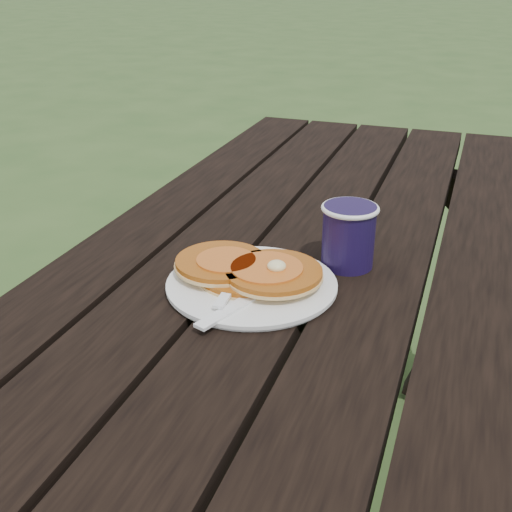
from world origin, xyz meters
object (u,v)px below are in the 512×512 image
(picnic_table, at_px, (296,414))
(plate, at_px, (252,285))
(coffee_cup, at_px, (349,232))
(pancake_stack, at_px, (249,270))

(picnic_table, relative_size, plate, 7.04)
(plate, height_order, coffee_cup, coffee_cup)
(pancake_stack, bearing_deg, plate, -50.35)
(picnic_table, height_order, coffee_cup, coffee_cup)
(picnic_table, relative_size, coffee_cup, 17.20)
(picnic_table, bearing_deg, pancake_stack, -101.23)
(picnic_table, xyz_separation_m, coffee_cup, (0.09, -0.06, 0.44))
(picnic_table, xyz_separation_m, pancake_stack, (-0.04, -0.18, 0.41))
(plate, xyz_separation_m, coffee_cup, (0.12, 0.13, 0.05))
(plate, xyz_separation_m, pancake_stack, (-0.01, 0.01, 0.02))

